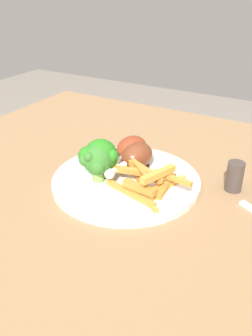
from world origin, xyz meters
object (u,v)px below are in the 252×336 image
at_px(broccoli_floret_front, 99,156).
at_px(chicken_drumstick_far, 135,157).
at_px(broccoli_floret_middle, 96,160).
at_px(dinner_plate, 126,180).
at_px(dining_table, 111,232).
at_px(carrot_fries_pile, 148,181).
at_px(chicken_drumstick_near, 132,151).
at_px(pepper_shaker, 235,176).

distance_m(broccoli_floret_front, chicken_drumstick_far, 0.08).
distance_m(broccoli_floret_front, broccoli_floret_middle, 0.01).
bearing_deg(dinner_plate, broccoli_floret_front, -148.57).
height_order(dining_table, dinner_plate, dinner_plate).
bearing_deg(carrot_fries_pile, dining_table, -175.84).
xyz_separation_m(dining_table, chicken_drumstick_near, (0.00, 0.08, 0.15)).
bearing_deg(chicken_drumstick_far, dining_table, -106.97).
height_order(chicken_drumstick_near, chicken_drumstick_far, chicken_drumstick_near).
bearing_deg(broccoli_floret_front, chicken_drumstick_near, 76.60).
bearing_deg(dining_table, broccoli_floret_middle, -137.53).
relative_size(broccoli_floret_front, chicken_drumstick_near, 0.60).
bearing_deg(chicken_drumstick_near, chicken_drumstick_far, -47.08).
xyz_separation_m(dinner_plate, broccoli_floret_middle, (-0.04, -0.04, 0.05)).
distance_m(dinner_plate, chicken_drumstick_near, 0.07).
height_order(dining_table, carrot_fries_pile, carrot_fries_pile).
height_order(broccoli_floret_middle, chicken_drumstick_far, broccoli_floret_middle).
height_order(dinner_plate, broccoli_floret_middle, broccoli_floret_middle).
distance_m(dinner_plate, broccoli_floret_front, 0.07).
xyz_separation_m(broccoli_floret_middle, chicken_drumstick_near, (0.02, 0.10, -0.02)).
relative_size(carrot_fries_pile, chicken_drumstick_far, 1.29).
bearing_deg(chicken_drumstick_far, broccoli_floret_front, -118.57).
relative_size(broccoli_floret_middle, carrot_fries_pile, 0.41).
height_order(dining_table, chicken_drumstick_far, chicken_drumstick_far).
bearing_deg(broccoli_floret_front, dinner_plate, 31.43).
bearing_deg(dinner_plate, dining_table, -139.26).
bearing_deg(pepper_shaker, chicken_drumstick_far, -169.77).
xyz_separation_m(dinner_plate, chicken_drumstick_near, (-0.02, 0.06, 0.03)).
distance_m(dinner_plate, broccoli_floret_middle, 0.07).
relative_size(chicken_drumstick_near, pepper_shaker, 2.25).
relative_size(dinner_plate, broccoli_floret_front, 3.67).
bearing_deg(chicken_drumstick_near, broccoli_floret_front, -103.40).
relative_size(broccoli_floret_middle, pepper_shaker, 1.28).
distance_m(broccoli_floret_front, pepper_shaker, 0.24).
relative_size(dining_table, carrot_fries_pile, 5.36).
distance_m(broccoli_floret_front, chicken_drumstick_near, 0.09).
bearing_deg(chicken_drumstick_far, pepper_shaker, 10.23).
bearing_deg(broccoli_floret_middle, chicken_drumstick_far, 65.49).
bearing_deg(dinner_plate, chicken_drumstick_far, 95.62).
relative_size(dinner_plate, pepper_shaker, 4.96).
bearing_deg(broccoli_floret_middle, broccoli_floret_front, 98.62).
distance_m(dining_table, dinner_plate, 0.12).
relative_size(dinner_plate, chicken_drumstick_near, 2.21).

